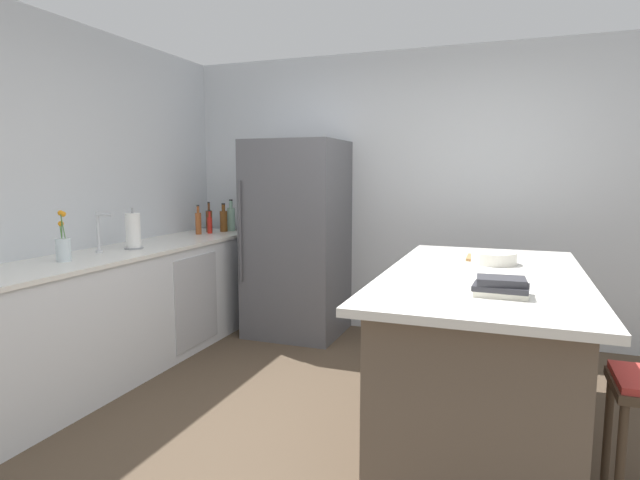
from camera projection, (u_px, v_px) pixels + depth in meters
ground_plane at (372, 451)px, 2.81m from camera, size 7.20×7.20×0.00m
wall_rear at (436, 195)px, 4.74m from camera, size 6.00×0.10×2.60m
wall_left at (21, 202)px, 3.49m from camera, size 0.10×6.00×2.60m
counter_run_left at (136, 306)px, 4.07m from camera, size 0.66×2.94×0.92m
kitchen_island at (481, 351)px, 2.99m from camera, size 1.08×2.05×0.93m
refrigerator at (297, 239)px, 4.81m from camera, size 0.83×0.78×1.79m
sink_faucet at (100, 232)px, 3.74m from camera, size 0.15×0.05×0.30m
flower_vase at (63, 247)px, 3.40m from camera, size 0.09×0.09×0.34m
paper_towel_roll at (133, 231)px, 3.96m from camera, size 0.14×0.14×0.31m
gin_bottle at (231, 218)px, 5.23m from camera, size 0.08×0.08×0.31m
whiskey_bottle at (224, 220)px, 5.15m from camera, size 0.07×0.07×0.28m
syrup_bottle at (209, 221)px, 5.10m from camera, size 0.06×0.06×0.30m
hot_sauce_bottle at (210, 224)px, 4.99m from camera, size 0.05×0.05×0.22m
vinegar_bottle at (198, 223)px, 4.92m from camera, size 0.06×0.06×0.28m
cookbook_stack at (501, 287)px, 2.39m from camera, size 0.25×0.19×0.08m
mixing_bowl at (494, 258)px, 3.23m from camera, size 0.27×0.27×0.07m
cutting_board at (489, 258)px, 3.38m from camera, size 0.28×0.24×0.02m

